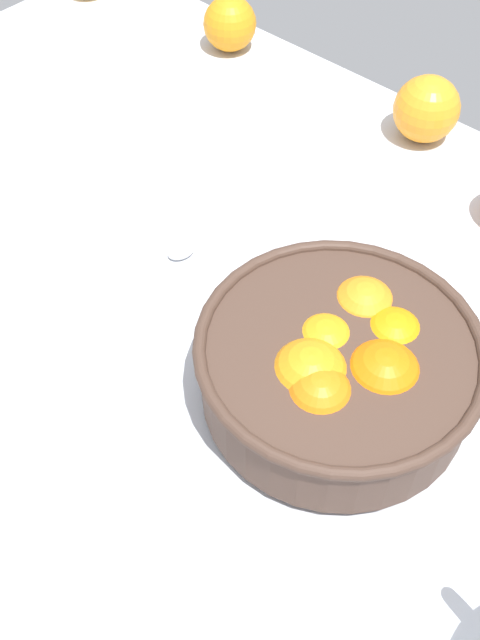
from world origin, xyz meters
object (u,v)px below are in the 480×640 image
Objects in this scene: loose_orange_2 at (426,109)px; spoon at (207,239)px; fruit_bowl at (340,367)px; loose_orange_0 at (230,24)px.

spoon is (-7.03, -32.81, -3.78)cm from loose_orange_2.
fruit_bowl is 1.69× the size of spoon.
fruit_bowl is at bearing -38.12° from loose_orange_0.
loose_orange_2 reaches higher than loose_orange_0.
fruit_bowl reaches higher than spoon.
loose_orange_0 is 32.92cm from loose_orange_2.
spoon is (-23.74, 7.13, -4.59)cm from fruit_bowl.
loose_orange_0 is 41.15cm from spoon.
loose_orange_0 is 0.50× the size of spoon.
fruit_bowl is at bearing -16.72° from spoon.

